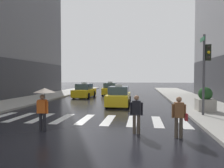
# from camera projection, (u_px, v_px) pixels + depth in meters

# --- Properties ---
(ground_plane) EXTENTS (160.00, 160.00, 0.00)m
(ground_plane) POSITION_uv_depth(u_px,v_px,m) (65.00, 134.00, 8.35)
(ground_plane) COLOR black
(crosswalk_markings) EXTENTS (11.30, 2.80, 0.01)m
(crosswalk_markings) POSITION_uv_depth(u_px,v_px,m) (85.00, 119.00, 11.32)
(crosswalk_markings) COLOR silver
(crosswalk_markings) RESTS_ON ground
(traffic_light_pole) EXTENTS (0.44, 0.84, 4.80)m
(traffic_light_pole) POSITION_uv_depth(u_px,v_px,m) (206.00, 63.00, 11.74)
(traffic_light_pole) COLOR #47474C
(traffic_light_pole) RESTS_ON curb_right
(taxi_lead) EXTENTS (1.98, 4.56, 1.80)m
(taxi_lead) POSITION_uv_depth(u_px,v_px,m) (119.00, 97.00, 16.98)
(taxi_lead) COLOR yellow
(taxi_lead) RESTS_ON ground
(taxi_second) EXTENTS (1.97, 4.56, 1.80)m
(taxi_second) POSITION_uv_depth(u_px,v_px,m) (84.00, 91.00, 23.63)
(taxi_second) COLOR yellow
(taxi_second) RESTS_ON ground
(taxi_third) EXTENTS (2.07, 4.61, 1.80)m
(taxi_third) POSITION_uv_depth(u_px,v_px,m) (110.00, 89.00, 27.29)
(taxi_third) COLOR yellow
(taxi_third) RESTS_ON ground
(pedestrian_with_umbrella) EXTENTS (0.96, 0.96, 1.94)m
(pedestrian_with_umbrella) POSITION_uv_depth(u_px,v_px,m) (44.00, 97.00, 8.77)
(pedestrian_with_umbrella) COLOR black
(pedestrian_with_umbrella) RESTS_ON ground
(pedestrian_with_handbag) EXTENTS (0.60, 0.24, 1.65)m
(pedestrian_with_handbag) POSITION_uv_depth(u_px,v_px,m) (179.00, 115.00, 7.82)
(pedestrian_with_handbag) COLOR #473D33
(pedestrian_with_handbag) RESTS_ON ground
(pedestrian_plain_coat) EXTENTS (0.55, 0.24, 1.65)m
(pedestrian_plain_coat) POSITION_uv_depth(u_px,v_px,m) (136.00, 112.00, 8.43)
(pedestrian_plain_coat) COLOR #473D33
(pedestrian_plain_coat) RESTS_ON ground
(planter_near_corner) EXTENTS (1.10, 1.10, 1.60)m
(planter_near_corner) POSITION_uv_depth(u_px,v_px,m) (205.00, 100.00, 13.27)
(planter_near_corner) COLOR #A8A399
(planter_near_corner) RESTS_ON curb_right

